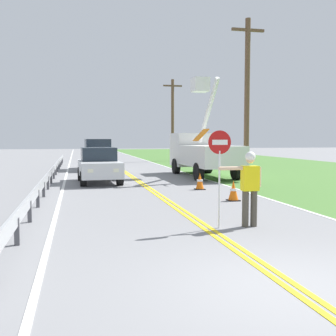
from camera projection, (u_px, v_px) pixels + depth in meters
ground_plane at (293, 288)px, 5.82m from camera, size 160.00×160.00×0.00m
grass_verge_right at (294, 170)px, 27.83m from camera, size 16.00×110.00×0.01m
centerline_yellow_left at (125, 173)px, 25.25m from camera, size 0.11×110.00×0.01m
centerline_yellow_right at (128, 173)px, 25.29m from camera, size 0.11×110.00×0.01m
edge_line_right at (182, 172)px, 26.07m from camera, size 0.12×110.00×0.01m
edge_line_left at (67, 174)px, 24.48m from camera, size 0.12×110.00×0.01m
flagger_worker at (250, 184)px, 9.78m from camera, size 1.09×0.25×1.83m
stop_sign_paddle at (220, 157)px, 9.57m from camera, size 0.56×0.04×2.33m
utility_bucket_truck at (202, 151)px, 23.12m from camera, size 2.67×6.87×5.60m
oncoming_sedan_nearest at (99, 166)px, 19.55m from camera, size 2.03×4.16×1.70m
oncoming_suv_second at (97, 154)px, 27.89m from camera, size 1.99×4.64×2.10m
utility_pole_near at (247, 96)px, 21.44m from camera, size 1.80×0.28×8.41m
utility_pole_mid at (173, 118)px, 38.47m from camera, size 1.80×0.28×7.71m
traffic_cone_lead at (233, 191)px, 13.93m from camera, size 0.40×0.40×0.70m
traffic_cone_mid at (200, 182)px, 16.99m from camera, size 0.40×0.40×0.70m
guardrail_left_shoulder at (52, 171)px, 20.33m from camera, size 0.10×32.00×0.71m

